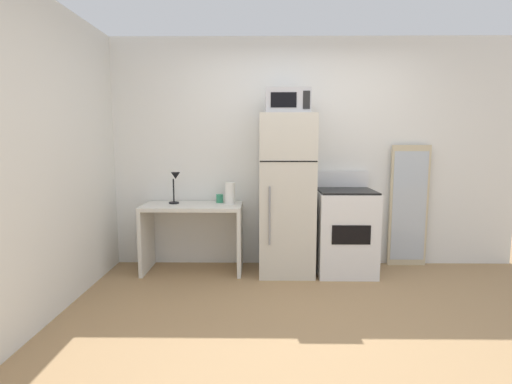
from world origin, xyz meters
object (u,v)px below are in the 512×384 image
at_px(paper_towel_roll, 230,193).
at_px(coffee_mug, 220,198).
at_px(desk, 193,225).
at_px(leaning_mirror, 409,206).
at_px(microwave, 287,101).
at_px(oven_range, 345,231).
at_px(refrigerator, 286,195).
at_px(desk_lamp, 175,182).

relative_size(paper_towel_roll, coffee_mug, 2.53).
bearing_deg(desk, leaning_mirror, 5.22).
bearing_deg(leaning_mirror, desk, -174.78).
bearing_deg(leaning_mirror, paper_towel_roll, -174.71).
bearing_deg(microwave, paper_towel_roll, 172.38).
distance_m(paper_towel_roll, leaning_mirror, 2.06).
height_order(coffee_mug, microwave, microwave).
relative_size(oven_range, leaning_mirror, 0.79).
xyz_separation_m(refrigerator, oven_range, (0.65, -0.00, -0.40)).
bearing_deg(desk, refrigerator, -1.49).
bearing_deg(coffee_mug, desk, -153.48).
xyz_separation_m(oven_range, leaning_mirror, (0.78, 0.26, 0.23)).
distance_m(desk, leaning_mirror, 2.47).
relative_size(coffee_mug, oven_range, 0.09).
relative_size(desk_lamp, coffee_mug, 3.72).
bearing_deg(leaning_mirror, desk_lamp, -176.35).
height_order(desk_lamp, leaning_mirror, leaning_mirror).
bearing_deg(coffee_mug, leaning_mirror, 2.15).
bearing_deg(oven_range, desk, 178.95).
bearing_deg(oven_range, refrigerator, 179.65).
bearing_deg(desk_lamp, desk, -15.58).
xyz_separation_m(paper_towel_roll, microwave, (0.62, -0.08, 0.99)).
distance_m(desk_lamp, refrigerator, 1.24).
relative_size(microwave, leaning_mirror, 0.33).
bearing_deg(coffee_mug, paper_towel_roll, -40.96).
relative_size(desk, oven_range, 0.99).
relative_size(microwave, oven_range, 0.42).
bearing_deg(paper_towel_roll, coffee_mug, 139.04).
bearing_deg(oven_range, desk_lamp, 177.38).
bearing_deg(microwave, refrigerator, 90.33).
relative_size(desk_lamp, paper_towel_roll, 1.47).
relative_size(paper_towel_roll, microwave, 0.52).
height_order(microwave, leaning_mirror, microwave).
bearing_deg(refrigerator, desk_lamp, 176.19).
bearing_deg(desk, desk_lamp, 164.42).
relative_size(coffee_mug, microwave, 0.21).
height_order(paper_towel_roll, microwave, microwave).
distance_m(desk, desk_lamp, 0.52).
distance_m(desk, oven_range, 1.68).
bearing_deg(coffee_mug, microwave, -14.41).
xyz_separation_m(desk, refrigerator, (1.03, -0.03, 0.35)).
distance_m(desk_lamp, microwave, 1.51).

